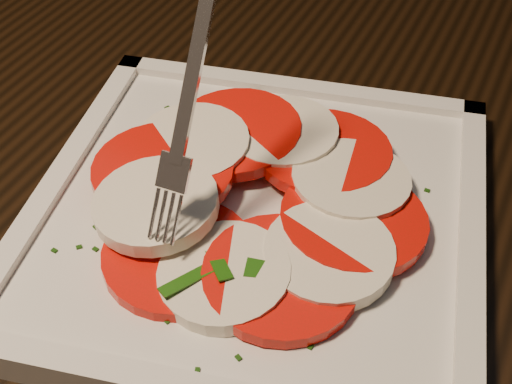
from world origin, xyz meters
TOP-DOWN VIEW (x-y plane):
  - table at (0.26, -0.17)m, footprint 1.24×0.86m
  - plate at (0.25, -0.16)m, footprint 0.34×0.34m
  - caprese_salad at (0.25, -0.16)m, footprint 0.21×0.23m
  - fork at (0.23, -0.17)m, footprint 0.04×0.09m

SIDE VIEW (x-z plane):
  - table at x=0.26m, z-range 0.28..1.03m
  - plate at x=0.25m, z-range 0.75..0.76m
  - caprese_salad at x=0.25m, z-range 0.76..0.79m
  - fork at x=0.23m, z-range 0.79..0.92m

